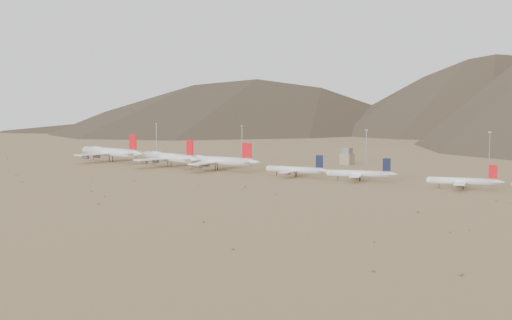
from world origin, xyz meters
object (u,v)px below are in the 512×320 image
Objects in this scene: widebody_west at (110,152)px; control_tower at (347,157)px; narrowbody_a at (296,170)px; widebody_east at (215,161)px; narrowbody_b at (361,174)px; widebody_centre at (169,157)px.

widebody_west is 176.81m from control_tower.
widebody_east is at bearing 168.97° from narrowbody_a.
widebody_east is 5.27× the size of control_tower.
narrowbody_b is at bearing 4.72° from widebody_west.
widebody_centre is 1.67× the size of narrowbody_b.
widebody_west is 171.19m from narrowbody_a.
widebody_west reaches higher than widebody_east.
narrowbody_a reaches higher than narrowbody_b.
narrowbody_b reaches higher than control_tower.
narrowbody_b is at bearing -56.17° from control_tower.
control_tower is at bearing 34.40° from widebody_west.
narrowbody_a is 93.21m from control_tower.
widebody_east is 107.36m from narrowbody_b.
widebody_west is 63.27m from widebody_centre.
control_tower is at bearing 91.69° from narrowbody_a.
widebody_centre reaches higher than narrowbody_b.
widebody_west is at bearing 171.46° from widebody_east.
widebody_centre is 107.93m from narrowbody_a.
narrowbody_b is at bearing -6.56° from widebody_east.
control_tower is at bearing 102.71° from narrowbody_b.
widebody_west is 1.73× the size of narrowbody_a.
narrowbody_a is at bearing 10.66° from widebody_centre.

